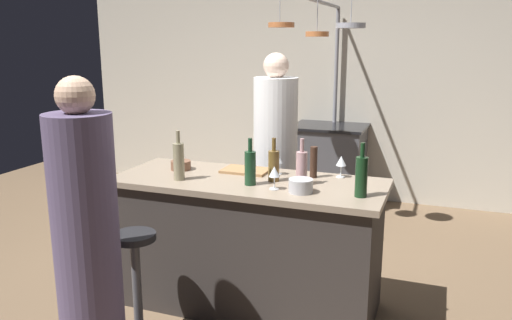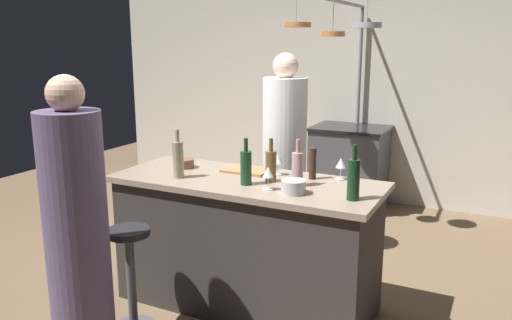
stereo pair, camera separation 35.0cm
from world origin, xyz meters
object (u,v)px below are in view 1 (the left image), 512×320
at_px(stove_range, 328,165).
at_px(guest_left, 87,243).
at_px(pepper_mill, 314,162).
at_px(wine_glass_near_left_guest, 341,162).
at_px(chef, 275,165).
at_px(wine_glass_near_right_guest, 278,159).
at_px(wine_bottle_red, 361,176).
at_px(wine_glass_by_chef, 274,173).
at_px(wine_bottle_white, 179,161).
at_px(mixing_bowl_wooden, 181,165).
at_px(wine_bottle_green, 250,167).
at_px(wine_bottle_rose, 302,167).
at_px(cutting_board, 246,170).
at_px(wine_bottle_amber, 274,165).
at_px(bar_stool_left, 137,281).
at_px(mixing_bowl_steel, 301,186).

relative_size(stove_range, guest_left, 0.55).
height_order(pepper_mill, wine_glass_near_left_guest, pepper_mill).
bearing_deg(chef, stove_range, 86.02).
bearing_deg(wine_glass_near_right_guest, stove_range, 93.59).
xyz_separation_m(stove_range, wine_bottle_red, (0.76, -2.57, 0.58)).
bearing_deg(guest_left, wine_glass_by_chef, 47.21).
relative_size(wine_bottle_white, wine_glass_near_left_guest, 2.25).
bearing_deg(mixing_bowl_wooden, wine_bottle_red, -9.07).
xyz_separation_m(chef, wine_glass_by_chef, (0.34, -1.05, 0.21)).
distance_m(pepper_mill, wine_bottle_green, 0.46).
xyz_separation_m(chef, wine_bottle_rose, (0.47, -0.89, 0.22)).
xyz_separation_m(cutting_board, wine_glass_by_chef, (0.33, -0.35, 0.10)).
relative_size(guest_left, wine_bottle_amber, 5.69).
bearing_deg(wine_glass_by_chef, bar_stool_left, -147.12).
xyz_separation_m(wine_bottle_red, wine_glass_near_left_guest, (-0.20, 0.40, -0.02)).
bearing_deg(wine_bottle_white, mixing_bowl_steel, -0.09).
xyz_separation_m(stove_range, chef, (-0.11, -1.56, 0.34)).
bearing_deg(wine_bottle_red, wine_glass_near_right_guest, 152.55).
bearing_deg(wine_bottle_rose, mixing_bowl_wooden, 175.04).
bearing_deg(mixing_bowl_wooden, cutting_board, 13.12).
relative_size(pepper_mill, wine_glass_near_left_guest, 1.44).
relative_size(bar_stool_left, mixing_bowl_wooden, 4.79).
height_order(stove_range, cutting_board, cutting_board).
height_order(cutting_board, mixing_bowl_steel, mixing_bowl_steel).
relative_size(wine_bottle_red, wine_bottle_amber, 1.13).
relative_size(cutting_board, pepper_mill, 1.52).
xyz_separation_m(bar_stool_left, wine_bottle_red, (1.24, 0.50, 0.65)).
bearing_deg(wine_bottle_red, mixing_bowl_wooden, 170.93).
height_order(wine_bottle_red, wine_glass_by_chef, wine_bottle_red).
bearing_deg(cutting_board, chef, 91.31).
distance_m(wine_bottle_green, wine_glass_near_left_guest, 0.63).
bearing_deg(wine_bottle_red, stove_range, 106.42).
distance_m(chef, wine_bottle_red, 1.36).
xyz_separation_m(bar_stool_left, wine_bottle_green, (0.54, 0.51, 0.64)).
bearing_deg(wine_bottle_red, wine_bottle_green, 178.91).
distance_m(pepper_mill, wine_glass_near_left_guest, 0.18).
distance_m(wine_bottle_red, wine_bottle_green, 0.70).
bearing_deg(pepper_mill, wine_bottle_green, -136.64).
bearing_deg(wine_glass_by_chef, mixing_bowl_wooden, 162.88).
xyz_separation_m(chef, mixing_bowl_steel, (0.51, -1.06, 0.15)).
height_order(chef, pepper_mill, chef).
xyz_separation_m(wine_bottle_white, wine_bottle_rose, (0.79, 0.17, -0.02)).
xyz_separation_m(wine_bottle_amber, mixing_bowl_wooden, (-0.72, 0.06, -0.08)).
bearing_deg(wine_glass_by_chef, mixing_bowl_steel, -2.25).
height_order(guest_left, pepper_mill, guest_left).
bearing_deg(stove_range, wine_bottle_rose, -81.57).
height_order(guest_left, mixing_bowl_steel, guest_left).
distance_m(wine_bottle_white, wine_glass_by_chef, 0.66).
distance_m(cutting_board, wine_glass_near_right_guest, 0.25).
xyz_separation_m(stove_range, mixing_bowl_steel, (0.41, -2.61, 0.49)).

